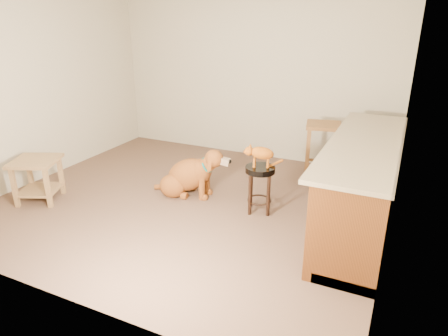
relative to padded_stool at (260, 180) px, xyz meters
The scene contains 8 objects.
floor 0.95m from the padded_stool, behind, with size 4.50×4.00×0.01m, color brown.
room_shell 1.55m from the padded_stool, behind, with size 4.54×4.04×2.62m.
cabinet_run 1.10m from the padded_stool, ahead, with size 0.70×2.56×0.94m.
padded_stool is the anchor object (origin of this frame).
wood_stool 1.26m from the padded_stool, 69.70° to the left, with size 0.52×0.52×0.82m.
side_table 2.69m from the padded_stool, 161.09° to the right, with size 0.68×0.68×0.53m.
golden_retriever 0.98m from the padded_stool, behind, with size 1.06×0.56×0.67m.
tabby_kitten 0.31m from the padded_stool, 167.50° to the right, with size 0.41×0.27×0.28m.
Camera 1 is at (2.27, -3.83, 2.14)m, focal length 32.00 mm.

